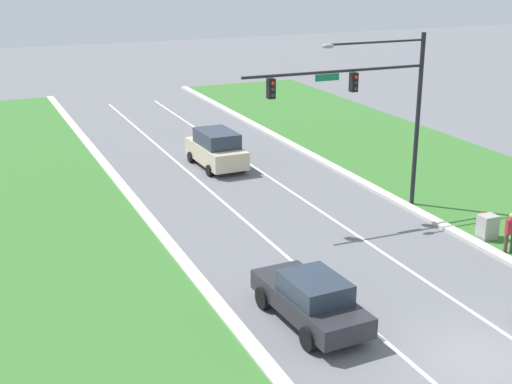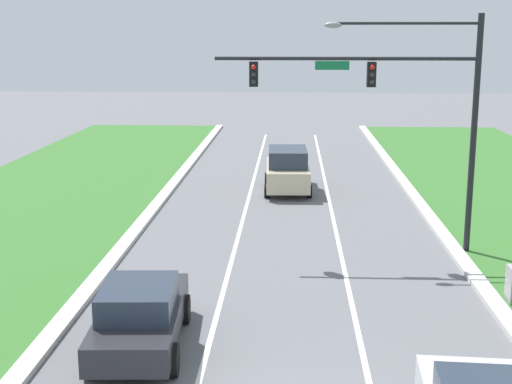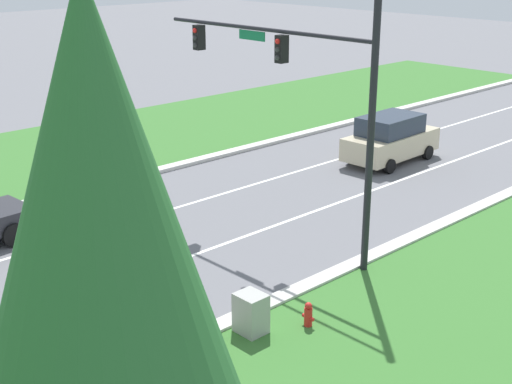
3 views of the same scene
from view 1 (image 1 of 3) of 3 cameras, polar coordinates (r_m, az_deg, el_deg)
The scene contains 8 objects.
ground_plane at distance 21.78m, azimuth 17.30°, elevation -12.79°, with size 160.00×160.00×0.00m, color slate.
lane_stripe_inner_left at distance 20.77m, azimuth 13.37°, elevation -14.06°, with size 0.14×81.00×0.01m.
traffic_signal_mast at distance 30.91m, azimuth 9.23°, elevation 7.55°, with size 8.52×0.41×7.85m.
champagne_suv at distance 38.59m, azimuth -3.18°, elevation 3.47°, with size 2.24×4.65×2.02m.
charcoal_sedan at distance 22.45m, azimuth 4.41°, elevation -8.51°, with size 2.22×4.79×1.63m.
utility_cabinet at distance 30.22m, azimuth 18.02°, elevation -2.73°, with size 0.70×0.60×1.07m.
pedestrian at distance 28.93m, azimuth 19.68°, elevation -3.01°, with size 0.42×0.30×1.69m.
fire_hydrant at distance 31.59m, azimuth 17.60°, elevation -2.14°, with size 0.34×0.20×0.70m.
Camera 1 is at (-12.79, -13.77, 11.01)m, focal length 50.00 mm.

